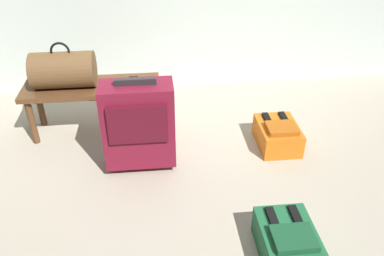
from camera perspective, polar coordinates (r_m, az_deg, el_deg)
name	(u,v)px	position (r m, az deg, el deg)	size (l,w,h in m)	color
ground_plane	(162,196)	(2.52, -4.38, -9.70)	(6.60, 6.60, 0.00)	#B2A893
bench	(93,92)	(3.05, -14.10, 5.00)	(1.00, 0.36, 0.39)	brown
duffel_bag_brown	(64,70)	(3.01, -17.97, 7.98)	(0.44, 0.26, 0.34)	brown
cell_phone	(134,80)	(3.03, -8.38, 6.78)	(0.07, 0.14, 0.01)	black
suitcase_upright_burgundy	(139,124)	(2.58, -7.62, 0.57)	(0.46, 0.25, 0.66)	maroon
backpack_green	(288,242)	(2.18, 13.62, -15.61)	(0.28, 0.38, 0.21)	#1E6038
backpack_orange	(278,135)	(2.96, 12.27, -0.93)	(0.28, 0.38, 0.21)	orange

